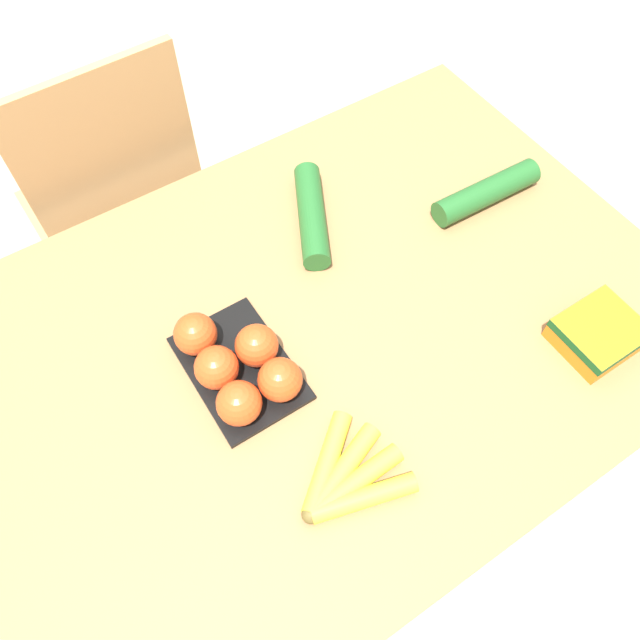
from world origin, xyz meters
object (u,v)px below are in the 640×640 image
at_px(chair, 121,209).
at_px(cucumber_near, 312,215).
at_px(cucumber_far, 486,192).
at_px(carrot_bag, 599,332).
at_px(banana_bunch, 346,479).
at_px(tomato_pack, 238,366).

distance_m(chair, cucumber_near, 0.61).
bearing_deg(chair, cucumber_far, 133.69).
bearing_deg(carrot_bag, cucumber_near, 118.53).
distance_m(banana_bunch, cucumber_near, 0.55).
height_order(cucumber_near, cucumber_far, same).
xyz_separation_m(tomato_pack, carrot_bag, (0.59, -0.29, -0.01)).
bearing_deg(cucumber_far, chair, 135.48).
bearing_deg(banana_bunch, carrot_bag, -3.22).
bearing_deg(tomato_pack, chair, 89.10).
xyz_separation_m(cucumber_near, cucumber_far, (0.34, -0.15, 0.00)).
bearing_deg(chair, carrot_bag, 118.15).
relative_size(banana_bunch, tomato_pack, 0.76).
xyz_separation_m(banana_bunch, tomato_pack, (-0.05, 0.26, 0.03)).
xyz_separation_m(chair, carrot_bag, (0.57, -1.00, 0.25)).
bearing_deg(cucumber_far, banana_bunch, -149.84).
xyz_separation_m(banana_bunch, carrot_bag, (0.54, -0.03, 0.01)).
bearing_deg(chair, banana_bunch, 90.56).
height_order(carrot_bag, cucumber_near, cucumber_near).
xyz_separation_m(tomato_pack, cucumber_far, (0.64, 0.08, -0.01)).
bearing_deg(banana_bunch, cucumber_far, 30.16).
bearing_deg(carrot_bag, cucumber_far, 81.10).
bearing_deg(cucumber_near, cucumber_far, -23.41).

